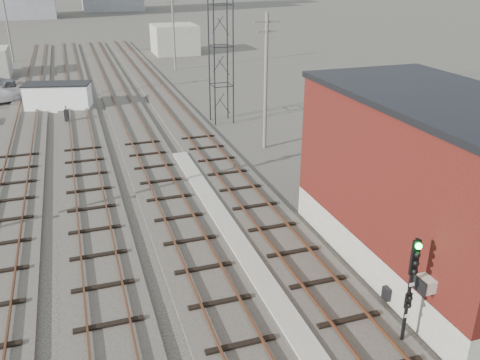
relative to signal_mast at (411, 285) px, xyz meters
name	(u,v)px	position (x,y,z in m)	size (l,w,h in m)	color
ground	(119,70)	(-3.70, 52.04, -2.36)	(320.00, 320.00, 0.00)	#282621
track_right	(175,111)	(-1.20, 31.04, -2.26)	(3.20, 90.00, 0.39)	#332D28
track_mid_right	(128,115)	(-5.20, 31.04, -2.26)	(3.20, 90.00, 0.39)	#332D28
track_mid_left	(79,119)	(-9.20, 31.04, -2.26)	(3.20, 90.00, 0.39)	#332D28
track_left	(26,124)	(-13.20, 31.04, -2.26)	(3.20, 90.00, 0.39)	#332D28
platform_curb	(251,264)	(-3.20, 6.04, -2.23)	(0.90, 28.00, 0.26)	gray
brick_building	(434,185)	(3.80, 4.04, 1.27)	(6.54, 12.20, 7.22)	gray
lattice_tower	(220,25)	(1.80, 27.04, 5.14)	(1.60, 1.60, 15.00)	black
utility_pole_left_c	(7,24)	(-16.20, 62.04, 2.43)	(1.80, 0.24, 9.00)	#595147
utility_pole_right_a	(266,79)	(2.80, 20.04, 2.43)	(1.80, 0.24, 9.00)	#595147
utility_pole_right_b	(173,29)	(2.80, 50.04, 2.43)	(1.80, 0.24, 9.00)	#595147
shed_right	(175,39)	(5.30, 62.04, -0.36)	(6.00, 6.00, 4.00)	gray
signal_mast	(411,285)	(0.00, 0.00, 0.00)	(0.40, 0.41, 4.02)	gray
switch_stand	(67,116)	(-10.07, 30.47, -1.73)	(0.38, 0.38, 1.33)	black
site_trailer	(58,96)	(-10.61, 35.10, -1.18)	(5.96, 3.60, 2.34)	white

